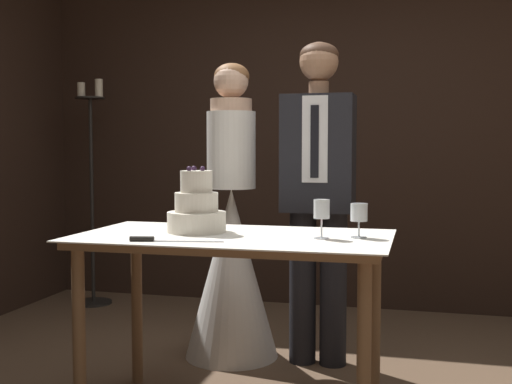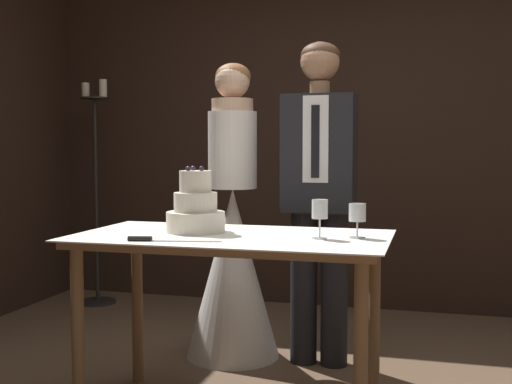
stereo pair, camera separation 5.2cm
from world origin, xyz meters
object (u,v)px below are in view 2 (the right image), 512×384
at_px(cake_table, 232,258).
at_px(cake_knife, 156,239).
at_px(tiered_cake, 196,209).
at_px(candle_stand, 96,201).
at_px(wine_glass_middle, 357,214).
at_px(groom, 319,185).
at_px(wine_glass_near, 320,211).
at_px(bride, 233,251).

distance_m(cake_table, cake_knife, 0.38).
bearing_deg(tiered_cake, candle_stand, 130.80).
xyz_separation_m(wine_glass_middle, groom, (-0.30, 0.76, 0.08)).
relative_size(cake_table, wine_glass_near, 8.29).
relative_size(cake_table, tiered_cake, 4.57).
xyz_separation_m(cake_table, candle_stand, (-1.66, 1.75, 0.08)).
xyz_separation_m(wine_glass_near, candle_stand, (-2.06, 1.77, -0.14)).
xyz_separation_m(cake_table, bride, (-0.25, 0.81, -0.10)).
bearing_deg(groom, tiered_cake, -120.14).
distance_m(bride, groom, 0.64).
height_order(cake_knife, bride, bride).
xyz_separation_m(cake_knife, bride, (-0.01, 1.08, -0.21)).
distance_m(cake_table, candle_stand, 2.42).
xyz_separation_m(cake_knife, groom, (0.49, 1.08, 0.18)).
relative_size(cake_knife, wine_glass_near, 2.30).
bearing_deg(wine_glass_near, cake_knife, -158.26).
bearing_deg(cake_knife, groom, 54.00).
distance_m(tiered_cake, candle_stand, 2.25).
xyz_separation_m(bride, groom, (0.50, -0.00, 0.39)).
distance_m(tiered_cake, groom, 0.88).
bearing_deg(candle_stand, bride, -33.79).
distance_m(cake_table, groom, 0.90).
relative_size(tiered_cake, groom, 0.17).
bearing_deg(wine_glass_near, wine_glass_middle, 23.17).
height_order(cake_knife, groom, groom).
relative_size(wine_glass_middle, candle_stand, 0.09).
height_order(wine_glass_near, candle_stand, candle_stand).
xyz_separation_m(cake_knife, wine_glass_middle, (0.79, 0.32, 0.09)).
height_order(tiered_cake, bride, bride).
height_order(tiered_cake, wine_glass_near, tiered_cake).
xyz_separation_m(wine_glass_middle, bride, (-0.80, 0.76, -0.31)).
bearing_deg(cake_knife, tiered_cake, 69.30).
bearing_deg(bride, wine_glass_near, -51.95).
bearing_deg(groom, candle_stand, 153.74).
bearing_deg(bride, cake_knife, -89.50).
bearing_deg(tiered_cake, cake_table, -14.91).
bearing_deg(groom, bride, 179.96).
distance_m(wine_glass_near, wine_glass_middle, 0.17).
distance_m(cake_knife, wine_glass_near, 0.70).
xyz_separation_m(tiered_cake, wine_glass_near, (0.59, -0.07, 0.01)).
height_order(groom, candle_stand, groom).
bearing_deg(candle_stand, cake_table, -46.57).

